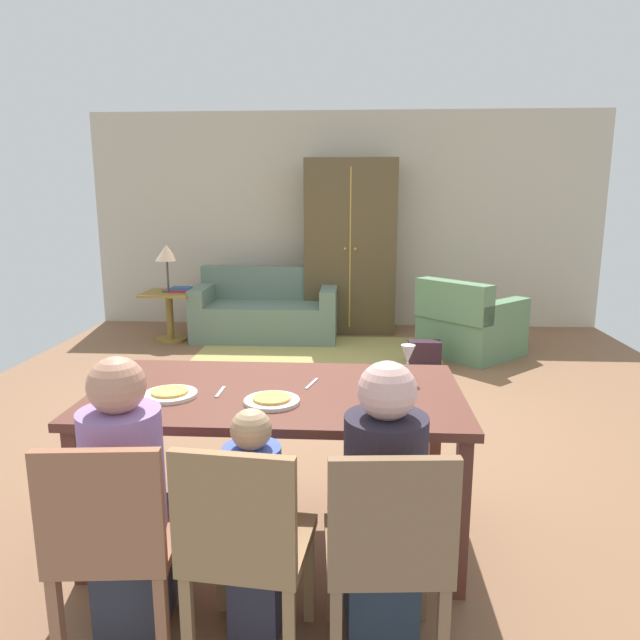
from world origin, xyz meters
TOP-DOWN VIEW (x-y plane):
  - ground_plane at (0.00, 0.41)m, footprint 6.48×6.03m
  - back_wall at (0.00, 3.48)m, footprint 6.48×0.10m
  - dining_table at (-0.22, -1.53)m, footprint 1.75×0.95m
  - plate_near_man at (-0.70, -1.65)m, footprint 0.25×0.25m
  - pizza_near_man at (-0.70, -1.65)m, footprint 0.17×0.17m
  - plate_near_child at (-0.22, -1.71)m, footprint 0.25×0.25m
  - pizza_near_child at (-0.22, -1.71)m, footprint 0.17×0.17m
  - wine_glass at (0.41, -1.35)m, footprint 0.07×0.07m
  - fork at (-0.48, -1.58)m, footprint 0.02×0.15m
  - knife at (-0.06, -1.43)m, footprint 0.06×0.17m
  - dining_chair_man at (-0.69, -2.36)m, footprint 0.46×0.46m
  - person_man at (-0.70, -2.19)m, footprint 0.30×0.41m
  - dining_chair_child at (-0.23, -2.36)m, footprint 0.46×0.46m
  - person_child at (-0.22, -2.19)m, footprint 0.22×0.30m
  - dining_chair_woman at (0.27, -2.36)m, footprint 0.45×0.45m
  - person_woman at (0.26, -2.19)m, footprint 0.30×0.41m
  - area_rug at (-0.25, 1.81)m, footprint 2.60×1.80m
  - couch at (-0.91, 2.67)m, footprint 1.67×0.86m
  - armchair at (1.35, 1.97)m, footprint 1.21×1.21m
  - armoire at (0.08, 3.09)m, footprint 1.10×0.59m
  - side_table at (-2.01, 2.41)m, footprint 0.56×0.56m
  - table_lamp at (-2.01, 2.41)m, footprint 0.26×0.26m
  - book_lower at (-1.86, 2.41)m, footprint 0.22×0.16m
  - book_upper at (-1.86, 2.41)m, footprint 0.22×0.16m
  - handbag at (0.84, 1.51)m, footprint 0.32×0.16m

SIDE VIEW (x-z plane):
  - ground_plane at x=0.00m, z-range -0.02..0.00m
  - area_rug at x=-0.25m, z-range 0.00..0.01m
  - handbag at x=0.84m, z-range 0.00..0.26m
  - couch at x=-0.91m, z-range -0.11..0.71m
  - armchair at x=1.35m, z-range -0.09..0.73m
  - side_table at x=-2.01m, z-range 0.09..0.67m
  - person_child at x=-0.22m, z-range -0.03..0.89m
  - dining_chair_man at x=-0.69m, z-range 0.06..0.93m
  - dining_chair_child at x=-0.23m, z-range 0.06..0.93m
  - dining_chair_woman at x=0.27m, z-range 0.06..0.93m
  - person_man at x=-0.70m, z-range -0.04..1.07m
  - person_woman at x=0.26m, z-range -0.04..1.07m
  - book_lower at x=-1.86m, z-range 0.58..0.61m
  - book_upper at x=-1.86m, z-range 0.61..0.64m
  - dining_table at x=-0.22m, z-range 0.31..1.07m
  - fork at x=-0.48m, z-range 0.76..0.77m
  - knife at x=-0.06m, z-range 0.76..0.77m
  - plate_near_man at x=-0.70m, z-range 0.76..0.78m
  - plate_near_child at x=-0.22m, z-range 0.76..0.78m
  - pizza_near_man at x=-0.70m, z-range 0.78..0.79m
  - pizza_near_child at x=-0.22m, z-range 0.78..0.79m
  - wine_glass at x=0.41m, z-range 0.80..0.99m
  - table_lamp at x=-2.01m, z-range 0.74..1.28m
  - armoire at x=0.08m, z-range 0.00..2.10m
  - back_wall at x=0.00m, z-range 0.00..2.70m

